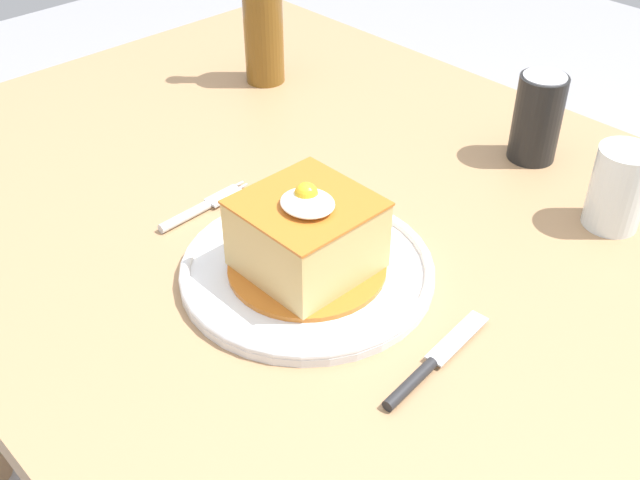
{
  "coord_description": "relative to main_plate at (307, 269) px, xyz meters",
  "views": [
    {
      "loc": [
        0.48,
        -0.56,
        1.3
      ],
      "look_at": [
        -0.01,
        -0.09,
        0.79
      ],
      "focal_mm": 42.87,
      "sensor_mm": 36.0,
      "label": 1
    }
  ],
  "objects": [
    {
      "name": "sandwich_meal",
      "position": [
        0.0,
        -0.0,
        0.05
      ],
      "size": [
        0.18,
        0.18,
        0.11
      ],
      "color": "#C66B23",
      "rests_on": "main_plate"
    },
    {
      "name": "soda_can",
      "position": [
        0.02,
        0.41,
        0.05
      ],
      "size": [
        0.07,
        0.07,
        0.12
      ],
      "color": "black",
      "rests_on": "dining_table"
    },
    {
      "name": "knife",
      "position": [
        0.19,
        -0.02,
        -0.0
      ],
      "size": [
        0.03,
        0.17,
        0.01
      ],
      "color": "#262628",
      "rests_on": "dining_table"
    },
    {
      "name": "dining_table",
      "position": [
        0.01,
        0.11,
        -0.1
      ],
      "size": [
        1.47,
        0.93,
        0.75
      ],
      "color": "#A87F56",
      "rests_on": "ground_plane"
    },
    {
      "name": "drinking_glass",
      "position": [
        0.18,
        0.34,
        0.04
      ],
      "size": [
        0.07,
        0.07,
        0.1
      ],
      "color": "silver",
      "rests_on": "dining_table"
    },
    {
      "name": "fork",
      "position": [
        -0.19,
        -0.02,
        -0.0
      ],
      "size": [
        0.02,
        0.14,
        0.01
      ],
      "color": "silver",
      "rests_on": "dining_table"
    },
    {
      "name": "main_plate",
      "position": [
        0.0,
        0.0,
        0.0
      ],
      "size": [
        0.29,
        0.29,
        0.02
      ],
      "color": "white",
      "rests_on": "dining_table"
    },
    {
      "name": "beer_bottle_amber",
      "position": [
        -0.43,
        0.3,
        0.09
      ],
      "size": [
        0.06,
        0.06,
        0.27
      ],
      "color": "brown",
      "rests_on": "dining_table"
    }
  ]
}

